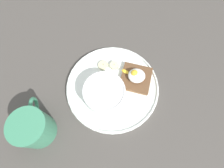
# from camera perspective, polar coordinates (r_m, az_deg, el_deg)

# --- Properties ---
(ground_plane) EXTENTS (1.20, 1.20, 0.02)m
(ground_plane) POSITION_cam_1_polar(r_m,az_deg,el_deg) (0.56, -0.00, -1.59)
(ground_plane) COLOR #46423E
(ground_plane) RESTS_ON ground
(plate) EXTENTS (0.28, 0.28, 0.02)m
(plate) POSITION_cam_1_polar(r_m,az_deg,el_deg) (0.54, -0.00, -0.90)
(plate) COLOR white
(plate) RESTS_ON ground_plane
(oatmeal_bowl) EXTENTS (0.12, 0.12, 0.06)m
(oatmeal_bowl) POSITION_cam_1_polar(r_m,az_deg,el_deg) (0.50, -2.72, -3.17)
(oatmeal_bowl) COLOR white
(oatmeal_bowl) RESTS_ON plate
(toast_slice) EXTENTS (0.11, 0.11, 0.02)m
(toast_slice) POSITION_cam_1_polar(r_m,az_deg,el_deg) (0.54, 7.63, 1.86)
(toast_slice) COLOR brown
(toast_slice) RESTS_ON plate
(poached_egg) EXTENTS (0.07, 0.05, 0.03)m
(poached_egg) POSITION_cam_1_polar(r_m,az_deg,el_deg) (0.53, 7.72, 2.83)
(poached_egg) COLOR white
(poached_egg) RESTS_ON toast_slice
(banana_slice_front) EXTENTS (0.04, 0.04, 0.01)m
(banana_slice_front) POSITION_cam_1_polar(r_m,az_deg,el_deg) (0.56, -3.03, 6.17)
(banana_slice_front) COLOR beige
(banana_slice_front) RESTS_ON plate
(banana_slice_left) EXTENTS (0.03, 0.03, 0.02)m
(banana_slice_left) POSITION_cam_1_polar(r_m,az_deg,el_deg) (0.56, 0.59, 6.04)
(banana_slice_left) COLOR beige
(banana_slice_left) RESTS_ON plate
(coffee_mug) EXTENTS (0.10, 0.13, 0.10)m
(coffee_mug) POSITION_cam_1_polar(r_m,az_deg,el_deg) (0.51, -24.51, -12.88)
(coffee_mug) COLOR #3C8561
(coffee_mug) RESTS_ON ground_plane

